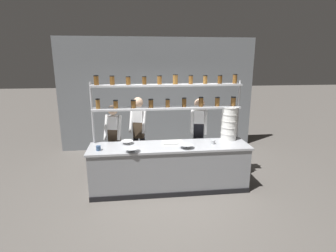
# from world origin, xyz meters

# --- Properties ---
(ground_plane) EXTENTS (40.00, 40.00, 0.00)m
(ground_plane) POSITION_xyz_m (0.00, 0.00, 0.00)
(ground_plane) COLOR #5B5651
(back_wall) EXTENTS (5.53, 0.12, 3.14)m
(back_wall) POSITION_xyz_m (0.00, 2.62, 1.57)
(back_wall) COLOR gray
(back_wall) RESTS_ON ground_plane
(prep_counter) EXTENTS (3.13, 0.76, 0.92)m
(prep_counter) POSITION_xyz_m (0.00, -0.00, 0.46)
(prep_counter) COLOR gray
(prep_counter) RESTS_ON ground_plane
(spice_shelf_unit) EXTENTS (3.01, 0.28, 2.27)m
(spice_shelf_unit) POSITION_xyz_m (0.01, 0.33, 1.79)
(spice_shelf_unit) COLOR #ADAFB5
(spice_shelf_unit) RESTS_ON ground_plane
(chef_left) EXTENTS (0.41, 0.34, 1.64)m
(chef_left) POSITION_xyz_m (-1.11, 0.60, 0.94)
(chef_left) COLOR black
(chef_left) RESTS_ON ground_plane
(chef_center) EXTENTS (0.42, 0.35, 1.75)m
(chef_center) POSITION_xyz_m (-0.59, 0.84, 1.02)
(chef_center) COLOR black
(chef_center) RESTS_ON ground_plane
(chef_right) EXTENTS (0.41, 0.34, 1.74)m
(chef_right) POSITION_xyz_m (0.72, 0.60, 1.01)
(chef_right) COLOR black
(chef_right) RESTS_ON ground_plane
(container_stack) EXTENTS (0.34, 0.34, 0.69)m
(container_stack) POSITION_xyz_m (1.28, 0.26, 1.26)
(container_stack) COLOR white
(container_stack) RESTS_ON prep_counter
(cutting_board) EXTENTS (0.40, 0.26, 0.02)m
(cutting_board) POSITION_xyz_m (0.08, 0.15, 0.93)
(cutting_board) COLOR silver
(cutting_board) RESTS_ON prep_counter
(prep_bowl_near_left) EXTENTS (0.23, 0.23, 0.06)m
(prep_bowl_near_left) POSITION_xyz_m (-0.83, 0.19, 0.95)
(prep_bowl_near_left) COLOR white
(prep_bowl_near_left) RESTS_ON prep_counter
(prep_bowl_center_front) EXTENTS (0.27, 0.27, 0.07)m
(prep_bowl_center_front) POSITION_xyz_m (-0.73, -0.29, 0.96)
(prep_bowl_center_front) COLOR #B2B7BC
(prep_bowl_center_front) RESTS_ON prep_counter
(prep_bowl_center_back) EXTENTS (0.27, 0.27, 0.08)m
(prep_bowl_center_back) POSITION_xyz_m (0.29, -0.21, 0.96)
(prep_bowl_center_back) COLOR #B2B7BC
(prep_bowl_center_back) RESTS_ON prep_counter
(serving_cup_front) EXTENTS (0.08, 0.08, 0.08)m
(serving_cup_front) POSITION_xyz_m (0.86, -0.03, 0.96)
(serving_cup_front) COLOR #B2B7BC
(serving_cup_front) RESTS_ON prep_counter
(serving_cup_by_board) EXTENTS (0.09, 0.09, 0.09)m
(serving_cup_by_board) POSITION_xyz_m (-1.34, -0.14, 0.96)
(serving_cup_by_board) COLOR #334C70
(serving_cup_by_board) RESTS_ON prep_counter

